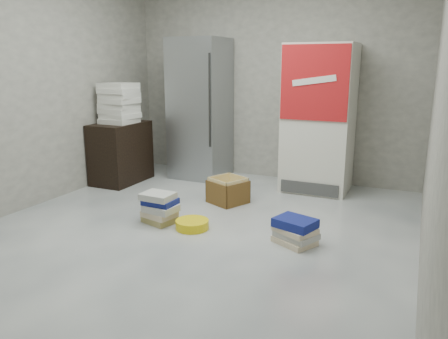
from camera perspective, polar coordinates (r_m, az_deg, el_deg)
name	(u,v)px	position (r m, az deg, el deg)	size (l,w,h in m)	color
ground	(182,238)	(4.08, -5.57, -8.95)	(5.00, 5.00, 0.00)	silver
room_shell	(176,35)	(3.78, -6.23, 17.12)	(4.04, 5.04, 2.82)	#AAA699
steel_fridge	(200,109)	(6.10, -3.10, 7.88)	(0.70, 0.72, 1.90)	#95989D
coke_cooler	(319,119)	(5.54, 12.30, 6.52)	(0.80, 0.73, 1.80)	silver
wood_shelf	(121,153)	(6.02, -13.31, 2.16)	(0.50, 0.80, 0.80)	black
supply_box_stack	(119,103)	(5.92, -13.52, 8.42)	(0.44, 0.43, 0.52)	silver
phonebook_stack_main	(160,208)	(4.44, -8.41, -4.99)	(0.39, 0.33, 0.31)	tan
phonebook_stack_side	(295,231)	(3.97, 9.29, -7.93)	(0.43, 0.40, 0.23)	beige
cardboard_box	(228,192)	(5.03, 0.52, -3.00)	(0.49, 0.49, 0.30)	gold
bucket_lid	(192,224)	(4.29, -4.17, -7.16)	(0.32, 0.32, 0.09)	yellow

